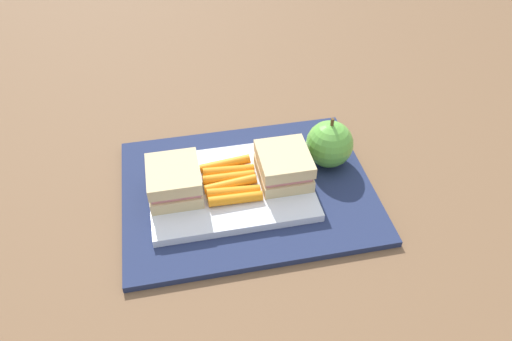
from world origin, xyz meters
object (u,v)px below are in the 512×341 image
(sandwich_half_right, at_px, (284,166))
(food_tray, at_px, (231,187))
(carrot_sticks_bundle, at_px, (230,181))
(sandwich_half_left, at_px, (174,181))
(apple, at_px, (329,144))

(sandwich_half_right, bearing_deg, food_tray, 180.00)
(sandwich_half_right, height_order, carrot_sticks_bundle, sandwich_half_right)
(sandwich_half_left, xyz_separation_m, apple, (0.23, 0.03, 0.00))
(sandwich_half_left, height_order, sandwich_half_right, same)
(sandwich_half_right, bearing_deg, carrot_sticks_bundle, -179.84)
(food_tray, distance_m, apple, 0.16)
(food_tray, height_order, apple, apple)
(sandwich_half_right, height_order, apple, apple)
(food_tray, xyz_separation_m, apple, (0.16, 0.03, 0.03))
(food_tray, relative_size, carrot_sticks_bundle, 2.62)
(sandwich_half_left, bearing_deg, carrot_sticks_bundle, -0.16)
(sandwich_half_left, height_order, carrot_sticks_bundle, sandwich_half_left)
(apple, bearing_deg, sandwich_half_right, -157.85)
(sandwich_half_right, distance_m, carrot_sticks_bundle, 0.08)
(sandwich_half_left, distance_m, carrot_sticks_bundle, 0.08)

